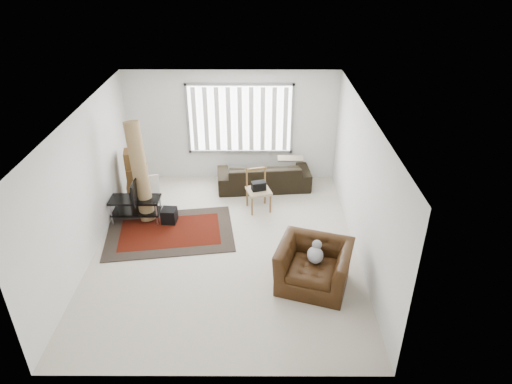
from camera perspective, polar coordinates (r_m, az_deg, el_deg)
room at (r=8.53m, az=-3.70°, el=4.78°), size 6.00×6.02×2.71m
persian_rug at (r=9.52m, az=-10.68°, el=-4.95°), size 2.76×2.04×0.02m
tv_stand at (r=9.90m, az=-14.82°, el=-1.54°), size 1.04×0.47×0.52m
tv at (r=9.72m, az=-15.11°, el=0.44°), size 0.11×0.85×0.49m
subwoofer at (r=9.77m, az=-10.79°, el=-2.89°), size 0.32×0.32×0.30m
moving_boxes at (r=10.57m, az=-14.62°, el=1.71°), size 0.58×0.55×1.22m
white_flatpack at (r=10.55m, az=-13.32°, el=0.34°), size 0.54×0.30×0.65m
rolled_rug at (r=9.68m, az=-14.32°, el=2.44°), size 0.61×0.75×2.13m
sofa at (r=10.84m, az=0.98°, el=2.55°), size 2.27×1.14×0.84m
side_chair at (r=9.92m, az=0.30°, el=0.42°), size 0.61×0.61×0.92m
armchair at (r=7.88m, az=7.27°, el=-8.81°), size 1.47×1.37×0.90m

